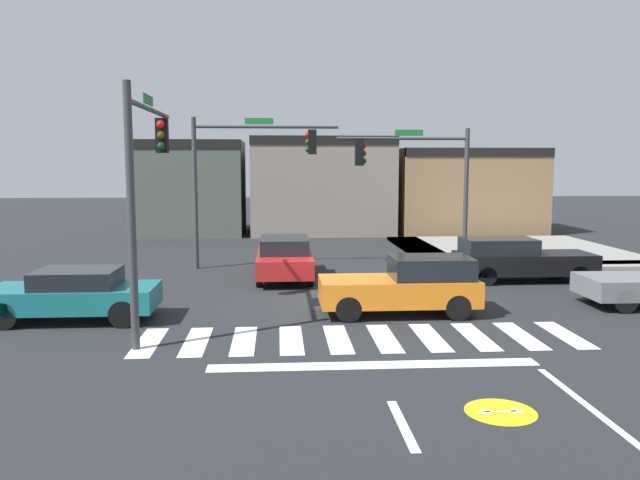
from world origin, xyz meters
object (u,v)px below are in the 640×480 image
Objects in this scene: traffic_signal_northeast at (418,171)px; car_teal at (74,294)px; car_orange at (406,285)px; traffic_signal_southwest at (146,165)px; car_red at (284,257)px; traffic_signal_northwest at (247,163)px; car_black at (518,259)px.

traffic_signal_northeast is 1.28× the size of car_teal.
traffic_signal_southwest is at bearing 9.20° from car_orange.
car_red is (-5.24, -1.90, -3.05)m from traffic_signal_northeast.
traffic_signal_northeast is 0.93× the size of traffic_signal_northwest.
traffic_signal_southwest reaches higher than car_red.
traffic_signal_southwest reaches higher than traffic_signal_northeast.
car_orange is (-1.98, -7.69, -3.02)m from traffic_signal_northeast.
car_red is 6.65m from car_orange.
car_black is (8.19, -1.11, 0.01)m from car_red.
car_black is at bearing -136.42° from car_orange.
car_orange is at bearing 75.58° from traffic_signal_northeast.
car_orange is at bearing -60.16° from traffic_signal_northwest.
car_red is at bearing -60.59° from car_orange.
car_red is at bearing -59.10° from traffic_signal_northwest.
traffic_signal_northwest reaches higher than car_red.
car_red is at bearing -26.33° from traffic_signal_southwest.
traffic_signal_northwest reaches higher than car_teal.
traffic_signal_northwest is at bearing -60.16° from car_orange.
traffic_signal_southwest is at bearing 45.41° from traffic_signal_northeast.
car_black reaches higher than car_teal.
traffic_signal_southwest is 9.41m from traffic_signal_northwest.
car_red is 1.13× the size of car_orange.
traffic_signal_northeast is 6.36m from car_red.
car_orange reaches higher than car_teal.
traffic_signal_northeast is 6.66m from traffic_signal_northwest.
car_red is 1.02× the size of car_black.
traffic_signal_northwest is at bearing -116.79° from car_teal.
car_black is (9.58, -3.43, -3.36)m from traffic_signal_northwest.
traffic_signal_northeast is at bearing -104.42° from car_orange.
traffic_signal_northwest reaches higher than car_orange.
car_teal is 0.91× the size of car_black.
car_orange is (-4.92, -4.68, 0.03)m from car_black.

